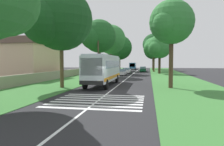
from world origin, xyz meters
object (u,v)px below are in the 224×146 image
roadside_tree_left_3 (110,40)px  roadside_building (28,58)px  roadside_tree_left_4 (119,48)px  roadside_tree_right_4 (153,48)px  roadside_tree_left_2 (99,37)px  coach_bus (103,68)px  trailing_car_1 (127,71)px  trailing_car_2 (143,69)px  roadside_tree_right_1 (171,23)px  roadside_tree_right_3 (153,51)px  roadside_tree_right_0 (153,45)px  utility_pole (98,53)px  roadside_tree_right_2 (159,47)px  trailing_minibus_0 (133,65)px  trailing_car_0 (122,72)px  trailing_car_3 (143,69)px  roadside_tree_left_0 (59,21)px

roadside_tree_left_3 → roadside_building: (-16.11, 12.19, -4.61)m
roadside_tree_left_3 → roadside_tree_left_4: roadside_tree_left_3 is taller
roadside_tree_right_4 → roadside_tree_left_2: bearing=151.7°
coach_bus → trailing_car_1: (27.09, -0.04, -1.48)m
trailing_car_2 → roadside_tree_right_4: 6.78m
trailing_car_1 → roadside_tree_right_1: (-28.49, -7.83, 6.47)m
roadside_tree_right_4 → roadside_tree_right_3: bearing=-0.3°
roadside_tree_right_0 → utility_pole: roadside_tree_right_0 is taller
roadside_tree_left_2 → roadside_tree_left_4: 23.42m
trailing_car_1 → roadside_tree_left_3: bearing=118.3°
roadside_tree_right_2 → trailing_car_1: bearing=86.4°
roadside_tree_left_2 → trailing_car_2: bearing=-21.7°
utility_pole → trailing_minibus_0: bearing=-4.9°
trailing_minibus_0 → roadside_tree_right_4: bearing=-156.0°
roadside_tree_right_0 → roadside_tree_right_3: 10.50m
trailing_car_1 → trailing_car_2: same height
trailing_car_0 → roadside_tree_left_4: 20.82m
roadside_tree_left_2 → trailing_car_3: bearing=-17.6°
trailing_minibus_0 → roadside_building: 45.32m
roadside_tree_left_4 → roadside_tree_left_2: bearing=178.2°
roadside_tree_left_0 → roadside_tree_right_4: 40.40m
roadside_tree_right_3 → roadside_building: size_ratio=1.04×
trailing_car_2 → coach_bus: bearing=173.8°
roadside_tree_left_2 → roadside_tree_right_0: 32.94m
trailing_car_3 → trailing_car_2: bearing=-179.2°
roadside_tree_left_4 → roadside_tree_left_0: bearing=179.0°
coach_bus → roadside_tree_left_0: (-3.29, 4.34, 5.31)m
trailing_car_0 → trailing_minibus_0: 32.53m
roadside_tree_left_2 → roadside_tree_left_3: size_ratio=0.94×
trailing_car_0 → trailing_car_1: 8.20m
trailing_car_0 → roadside_tree_left_0: bearing=169.4°
trailing_car_3 → roadside_tree_right_3: (15.89, -3.09, 6.47)m
coach_bus → roadside_tree_left_4: 38.89m
trailing_car_1 → trailing_car_3: (13.45, -3.73, 0.00)m
roadside_tree_right_2 → roadside_tree_right_4: roadside_tree_right_4 is taller
roadside_tree_left_2 → roadside_tree_right_4: bearing=-28.3°
roadside_tree_left_0 → utility_pole: size_ratio=1.25×
roadside_tree_right_1 → trailing_car_1: bearing=15.4°
trailing_car_1 → roadside_tree_right_2: size_ratio=0.45×
roadside_tree_left_3 → roadside_tree_right_4: 14.95m
roadside_tree_left_4 → roadside_building: 32.17m
trailing_car_1 → trailing_car_2: (8.36, -3.80, 0.00)m
trailing_car_1 → roadside_tree_right_4: bearing=-38.4°
roadside_tree_right_4 → trailing_car_2: bearing=91.9°
trailing_car_2 → roadside_tree_right_3: bearing=-8.2°
trailing_car_0 → roadside_tree_right_0: roadside_tree_right_0 is taller
trailing_car_0 → roadside_tree_right_0: 29.09m
trailing_car_0 → roadside_tree_left_0: 23.57m
roadside_tree_right_0 → trailing_car_3: bearing=151.7°
trailing_car_2 → roadside_tree_right_3: size_ratio=0.40×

